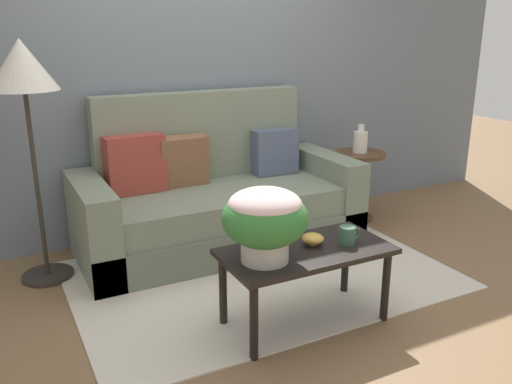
{
  "coord_description": "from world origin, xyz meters",
  "views": [
    {
      "loc": [
        -1.59,
        -3.05,
        1.67
      ],
      "look_at": [
        -0.05,
        -0.06,
        0.63
      ],
      "focal_mm": 37.65,
      "sensor_mm": 36.0,
      "label": 1
    }
  ],
  "objects_px": {
    "potted_plant": "(265,218)",
    "table_vase": "(360,141)",
    "coffee_table": "(306,259)",
    "snack_bowl": "(313,239)",
    "side_table": "(359,174)",
    "floor_lamp": "(24,80)",
    "couch": "(216,201)",
    "coffee_mug": "(348,235)"
  },
  "relations": [
    {
      "from": "potted_plant",
      "to": "table_vase",
      "type": "bearing_deg",
      "value": 38.77
    },
    {
      "from": "coffee_table",
      "to": "snack_bowl",
      "type": "height_order",
      "value": "snack_bowl"
    },
    {
      "from": "side_table",
      "to": "potted_plant",
      "type": "distance_m",
      "value": 2.12
    },
    {
      "from": "potted_plant",
      "to": "coffee_table",
      "type": "bearing_deg",
      "value": 6.58
    },
    {
      "from": "potted_plant",
      "to": "snack_bowl",
      "type": "xyz_separation_m",
      "value": [
        0.35,
        0.07,
        -0.21
      ]
    },
    {
      "from": "coffee_table",
      "to": "floor_lamp",
      "type": "bearing_deg",
      "value": 134.08
    },
    {
      "from": "couch",
      "to": "side_table",
      "type": "xyz_separation_m",
      "value": [
        1.35,
        -0.06,
        0.07
      ]
    },
    {
      "from": "side_table",
      "to": "floor_lamp",
      "type": "height_order",
      "value": "floor_lamp"
    },
    {
      "from": "coffee_table",
      "to": "side_table",
      "type": "height_order",
      "value": "side_table"
    },
    {
      "from": "potted_plant",
      "to": "coffee_mug",
      "type": "bearing_deg",
      "value": -0.95
    },
    {
      "from": "coffee_table",
      "to": "potted_plant",
      "type": "bearing_deg",
      "value": -173.42
    },
    {
      "from": "coffee_mug",
      "to": "table_vase",
      "type": "height_order",
      "value": "table_vase"
    },
    {
      "from": "side_table",
      "to": "snack_bowl",
      "type": "height_order",
      "value": "side_table"
    },
    {
      "from": "snack_bowl",
      "to": "potted_plant",
      "type": "bearing_deg",
      "value": -169.15
    },
    {
      "from": "couch",
      "to": "table_vase",
      "type": "xyz_separation_m",
      "value": [
        1.34,
        -0.05,
        0.36
      ]
    },
    {
      "from": "floor_lamp",
      "to": "table_vase",
      "type": "xyz_separation_m",
      "value": [
        2.62,
        -0.02,
        -0.63
      ]
    },
    {
      "from": "side_table",
      "to": "coffee_mug",
      "type": "height_order",
      "value": "side_table"
    },
    {
      "from": "potted_plant",
      "to": "floor_lamp",
      "type": "bearing_deg",
      "value": 126.3
    },
    {
      "from": "table_vase",
      "to": "potted_plant",
      "type": "bearing_deg",
      "value": -141.23
    },
    {
      "from": "table_vase",
      "to": "coffee_mug",
      "type": "bearing_deg",
      "value": -129.74
    },
    {
      "from": "couch",
      "to": "potted_plant",
      "type": "xyz_separation_m",
      "value": [
        -0.29,
        -1.37,
        0.35
      ]
    },
    {
      "from": "coffee_table",
      "to": "table_vase",
      "type": "height_order",
      "value": "table_vase"
    },
    {
      "from": "side_table",
      "to": "coffee_mug",
      "type": "bearing_deg",
      "value": -129.9
    },
    {
      "from": "coffee_table",
      "to": "table_vase",
      "type": "bearing_deg",
      "value": 43.42
    },
    {
      "from": "coffee_mug",
      "to": "potted_plant",
      "type": "bearing_deg",
      "value": 179.05
    },
    {
      "from": "potted_plant",
      "to": "table_vase",
      "type": "height_order",
      "value": "potted_plant"
    },
    {
      "from": "floor_lamp",
      "to": "coffee_mug",
      "type": "distance_m",
      "value": 2.2
    },
    {
      "from": "side_table",
      "to": "table_vase",
      "type": "bearing_deg",
      "value": 102.38
    },
    {
      "from": "couch",
      "to": "snack_bowl",
      "type": "distance_m",
      "value": 1.31
    },
    {
      "from": "couch",
      "to": "coffee_table",
      "type": "bearing_deg",
      "value": -90.55
    },
    {
      "from": "side_table",
      "to": "table_vase",
      "type": "relative_size",
      "value": 2.52
    },
    {
      "from": "side_table",
      "to": "floor_lamp",
      "type": "relative_size",
      "value": 0.39
    },
    {
      "from": "floor_lamp",
      "to": "coffee_mug",
      "type": "xyz_separation_m",
      "value": [
        1.52,
        -1.35,
        -0.83
      ]
    },
    {
      "from": "snack_bowl",
      "to": "table_vase",
      "type": "relative_size",
      "value": 0.53
    },
    {
      "from": "couch",
      "to": "floor_lamp",
      "type": "distance_m",
      "value": 1.62
    },
    {
      "from": "couch",
      "to": "snack_bowl",
      "type": "bearing_deg",
      "value": -87.67
    },
    {
      "from": "snack_bowl",
      "to": "coffee_mug",
      "type": "bearing_deg",
      "value": -21.75
    },
    {
      "from": "coffee_table",
      "to": "coffee_mug",
      "type": "relative_size",
      "value": 6.89
    },
    {
      "from": "coffee_table",
      "to": "coffee_mug",
      "type": "bearing_deg",
      "value": -9.22
    },
    {
      "from": "floor_lamp",
      "to": "snack_bowl",
      "type": "distance_m",
      "value": 2.03
    },
    {
      "from": "table_vase",
      "to": "side_table",
      "type": "bearing_deg",
      "value": -77.62
    },
    {
      "from": "coffee_mug",
      "to": "table_vase",
      "type": "distance_m",
      "value": 1.73
    }
  ]
}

